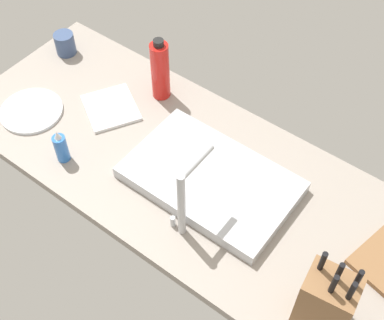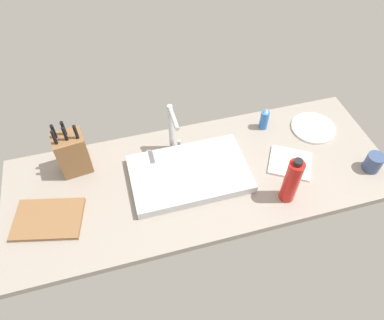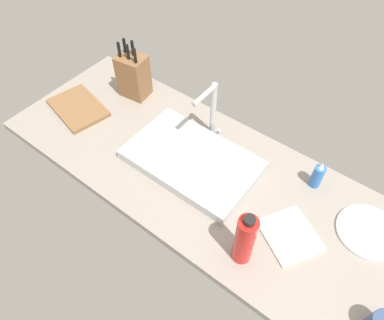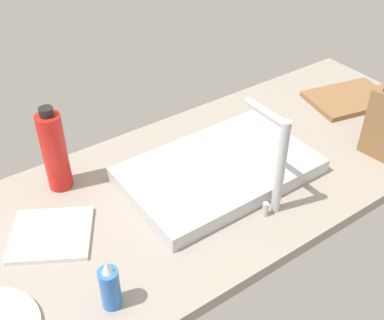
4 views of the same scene
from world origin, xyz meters
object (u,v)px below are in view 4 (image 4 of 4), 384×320
Objects in this scene: faucet at (276,157)px; water_bottle at (54,151)px; dish_towel at (51,234)px; cutting_board at (349,99)px; soap_bottle at (110,287)px; sink_basin at (219,170)px.

faucet reaches higher than water_bottle.
water_bottle is 1.30× the size of dish_towel.
cutting_board is at bearing -179.32° from dish_towel.
faucet is 0.98× the size of cutting_board.
dish_towel is at bearing -83.52° from soap_bottle.
dish_towel is at bearing -6.31° from sink_basin.
soap_bottle is (48.12, 3.28, -10.56)cm from faucet.
sink_basin reaches higher than cutting_board.
faucet is at bearing 100.75° from sink_basin.
sink_basin is 2.13× the size of water_bottle.
sink_basin is at bearing -155.02° from soap_bottle.
cutting_board is at bearing -173.99° from sink_basin.
faucet reaches higher than soap_bottle.
water_bottle is at bearing -8.71° from cutting_board.
water_bottle reaches higher than soap_bottle.
faucet is 1.10× the size of water_bottle.
sink_basin is 49.53cm from soap_bottle.
faucet is 1.42× the size of dish_towel.
cutting_board is at bearing -157.83° from faucet.
water_bottle is (-6.83, -42.87, 6.03)cm from soap_bottle.
soap_bottle is (44.78, 20.86, 3.53)cm from sink_basin.
cutting_board is at bearing 171.29° from water_bottle.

